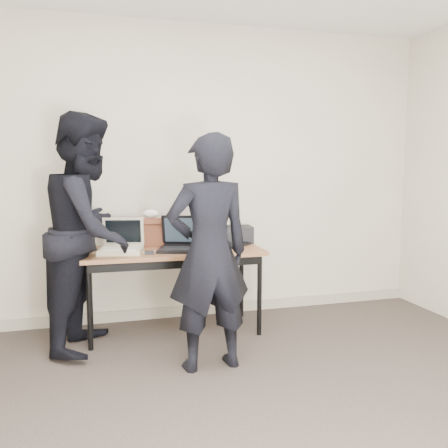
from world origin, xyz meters
name	(u,v)px	position (x,y,z in m)	size (l,w,h in m)	color
room	(293,183)	(0.00, 0.00, 1.35)	(4.60, 4.60, 2.80)	#3E342F
desk	(173,256)	(-0.29, 1.82, 0.66)	(1.52, 0.69, 0.72)	brown
laptop_beige	(122,246)	(-0.71, 1.81, 0.77)	(0.40, 0.40, 0.27)	#B6AF92
laptop_center	(182,242)	(-0.22, 1.78, 0.78)	(0.46, 0.45, 0.28)	black
laptop_right	(226,238)	(0.21, 1.94, 0.78)	(0.50, 0.50, 0.26)	black
leather_satchel	(148,232)	(-0.47, 2.05, 0.85)	(0.37, 0.20, 0.25)	#572917
tissue	(151,214)	(-0.44, 2.05, 1.00)	(0.13, 0.10, 0.08)	white
equipment_box	(237,234)	(0.34, 2.01, 0.80)	(0.27, 0.22, 0.15)	black
power_brick	(149,253)	(-0.51, 1.65, 0.73)	(0.07, 0.04, 0.03)	black
cables	(178,249)	(-0.24, 1.82, 0.72)	(1.15, 0.41, 0.01)	silver
person_typist	(209,253)	(-0.18, 1.02, 0.83)	(0.60, 0.40, 1.65)	black
person_observer	(88,232)	(-0.97, 1.69, 0.91)	(0.89, 0.69, 1.83)	black
baseboard	(196,310)	(0.00, 2.23, 0.05)	(4.50, 0.03, 0.10)	#A49E88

